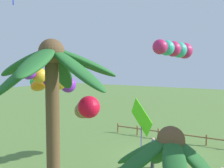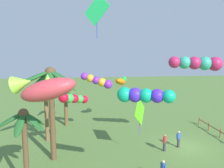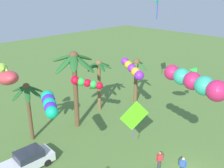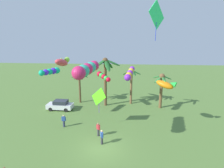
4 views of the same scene
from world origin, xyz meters
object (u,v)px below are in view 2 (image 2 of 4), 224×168
at_px(kite_diamond_3, 97,10).
at_px(palm_tree_3, 46,99).
at_px(palm_tree_0, 51,89).
at_px(kite_diamond_6, 140,112).
at_px(spectator_0, 179,139).
at_px(spectator_2, 164,143).
at_px(kite_tube_0, 98,81).
at_px(kite_fish_1, 44,88).
at_px(palm_tree_2, 24,130).
at_px(palm_tree_1, 65,94).
at_px(kite_tube_7, 197,63).
at_px(kite_tube_2, 143,95).
at_px(kite_fish_5, 121,81).
at_px(kite_tube_4, 73,98).

bearing_deg(kite_diamond_3, palm_tree_3, 117.40).
height_order(palm_tree_0, kite_diamond_6, palm_tree_0).
bearing_deg(spectator_0, spectator_2, 111.08).
bearing_deg(kite_tube_0, kite_fish_1, 162.25).
height_order(palm_tree_0, palm_tree_2, palm_tree_0).
bearing_deg(palm_tree_2, palm_tree_3, 0.76).
distance_m(palm_tree_1, kite_fish_1, 15.79).
height_order(kite_tube_0, kite_tube_7, kite_tube_7).
xyz_separation_m(palm_tree_2, kite_diamond_6, (4.53, -8.45, -0.40)).
relative_size(spectator_2, kite_tube_0, 0.51).
relative_size(palm_tree_3, kite_tube_0, 1.90).
distance_m(palm_tree_1, spectator_2, 13.09).
relative_size(spectator_0, kite_tube_2, 0.53).
height_order(palm_tree_0, kite_tube_7, kite_tube_7).
bearing_deg(spectator_2, palm_tree_3, 70.76).
bearing_deg(kite_fish_5, kite_diamond_6, -177.67).
bearing_deg(kite_diamond_3, spectator_0, -129.28).
xyz_separation_m(palm_tree_3, kite_diamond_6, (-4.10, -8.56, -0.54)).
distance_m(kite_tube_4, kite_fish_5, 9.74).
xyz_separation_m(spectator_2, kite_tube_4, (-0.43, 8.11, 4.42)).
relative_size(kite_tube_2, kite_diamond_6, 0.93).
relative_size(spectator_2, kite_fish_5, 0.61).
relative_size(palm_tree_0, kite_tube_4, 3.35).
distance_m(kite_tube_2, kite_tube_4, 7.67).
bearing_deg(spectator_2, palm_tree_1, 48.25).
bearing_deg(palm_tree_3, spectator_0, -104.27).
relative_size(palm_tree_2, kite_tube_0, 1.79).
xyz_separation_m(palm_tree_0, kite_fish_1, (-6.65, -0.68, 1.12)).
bearing_deg(kite_tube_2, kite_tube_7, -46.21).
bearing_deg(palm_tree_2, kite_fish_5, -33.02).
bearing_deg(palm_tree_0, spectator_0, -85.19).
height_order(palm_tree_0, kite_fish_5, palm_tree_0).
relative_size(palm_tree_1, kite_tube_7, 1.25).
xyz_separation_m(palm_tree_2, spectator_0, (5.42, -12.52, -3.44)).
xyz_separation_m(spectator_2, kite_fish_5, (7.71, 2.77, 4.71)).
height_order(palm_tree_1, palm_tree_3, palm_tree_3).
bearing_deg(kite_tube_0, spectator_2, -120.65).
distance_m(palm_tree_3, kite_tube_2, 12.90).
bearing_deg(kite_tube_4, palm_tree_3, 34.13).
distance_m(kite_fish_1, kite_tube_2, 5.27).
bearing_deg(spectator_0, kite_fish_1, 125.14).
distance_m(palm_tree_0, kite_diamond_6, 7.75).
bearing_deg(kite_diamond_3, kite_tube_0, 176.96).
bearing_deg(palm_tree_3, palm_tree_0, -164.81).
bearing_deg(kite_tube_7, kite_fish_1, 118.76).
distance_m(palm_tree_3, kite_tube_7, 14.61).
relative_size(spectator_0, kite_tube_7, 0.36).
bearing_deg(kite_tube_2, spectator_2, -30.47).
bearing_deg(palm_tree_2, palm_tree_0, -12.91).
bearing_deg(kite_fish_1, spectator_0, -54.86).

